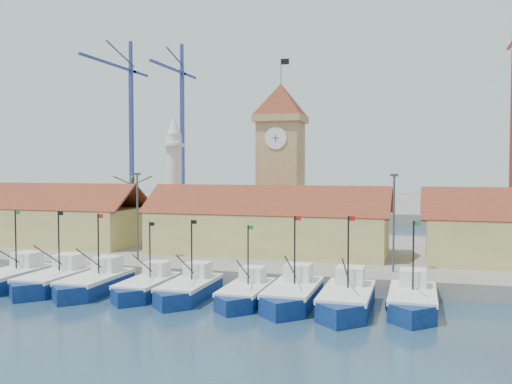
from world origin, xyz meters
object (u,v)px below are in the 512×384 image
(minaret, at_px, (174,177))
(boat_0, at_px, (10,279))
(clock_tower, at_px, (281,160))
(boat_4, at_px, (188,290))

(minaret, bearing_deg, boat_0, -101.07)
(clock_tower, bearing_deg, boat_0, -130.24)
(boat_4, bearing_deg, clock_tower, 83.98)
(boat_4, xyz_separation_m, clock_tower, (2.46, 23.30, 11.23))
(boat_0, xyz_separation_m, boat_4, (17.56, 0.35, -0.05))
(clock_tower, height_order, minaret, clock_tower)
(boat_0, distance_m, boat_4, 17.57)
(minaret, bearing_deg, boat_4, -63.64)
(boat_4, distance_m, clock_tower, 25.99)
(clock_tower, bearing_deg, minaret, 172.39)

